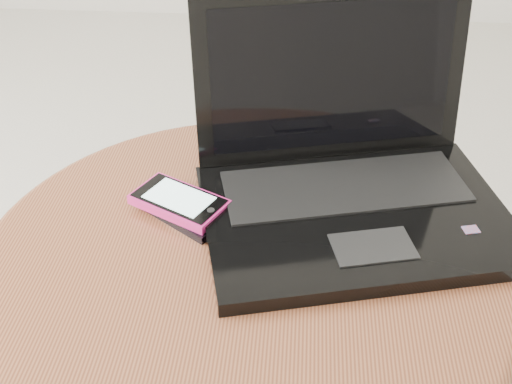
{
  "coord_description": "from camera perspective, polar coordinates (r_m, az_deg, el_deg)",
  "views": [
    {
      "loc": [
        0.1,
        -0.59,
        1.0
      ],
      "look_at": [
        0.05,
        0.01,
        0.56
      ],
      "focal_mm": 45.37,
      "sensor_mm": 36.0,
      "label": 1
    }
  ],
  "objects": [
    {
      "name": "table",
      "position": [
        0.82,
        -1.21,
        -11.03
      ],
      "size": [
        0.63,
        0.63,
        0.5
      ],
      "color": "#501D0D",
      "rests_on": "ground"
    },
    {
      "name": "laptop",
      "position": [
        0.81,
        8.12,
        1.54
      ],
      "size": [
        0.42,
        0.37,
        0.24
      ],
      "color": "black",
      "rests_on": "table"
    },
    {
      "name": "phone_black",
      "position": [
        0.81,
        -6.27,
        -1.58
      ],
      "size": [
        0.13,
        0.12,
        0.01
      ],
      "color": "black",
      "rests_on": "table"
    },
    {
      "name": "phone_pink",
      "position": [
        0.8,
        -6.78,
        -0.85
      ],
      "size": [
        0.13,
        0.11,
        0.01
      ],
      "color": "#DA247F",
      "rests_on": "phone_black"
    }
  ]
}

